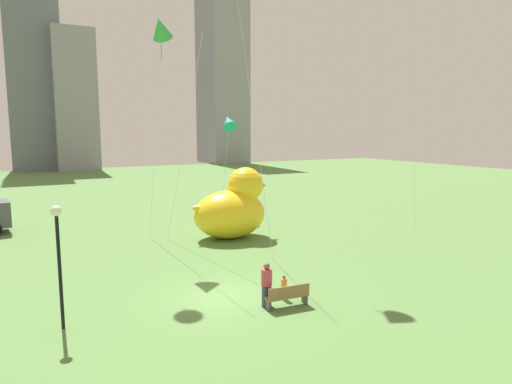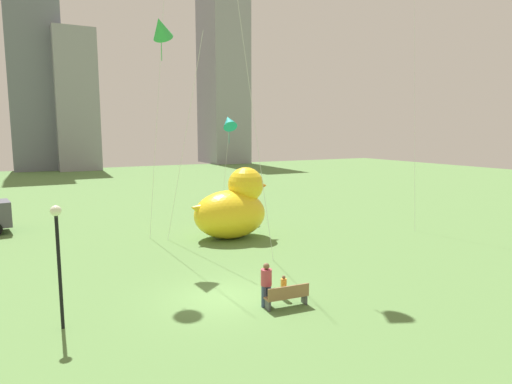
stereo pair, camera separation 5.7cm
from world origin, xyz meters
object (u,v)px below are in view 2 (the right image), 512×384
Objects in this scene: lamppost at (58,245)px; kite_teal at (229,122)px; giant_inflatable_duck at (233,208)px; park_bench at (287,296)px; kite_green at (161,29)px; person_adult at (266,283)px; person_child at (284,286)px.

lamppost is 0.52× the size of kite_teal.
lamppost is (-10.76, -9.16, 1.06)m from giant_inflatable_duck.
park_bench is 0.22× the size of kite_teal.
giant_inflatable_duck is at bearing 75.37° from park_bench.
kite_green is 1.58× the size of kite_teal.
giant_inflatable_duck is 0.42× the size of kite_green.
lamppost is (-7.82, 2.11, 2.50)m from park_bench.
kite_teal is (2.90, 6.82, 5.58)m from giant_inflatable_duck.
park_bench is at bearing -107.89° from kite_teal.
kite_green is 11.67m from kite_teal.
lamppost is 21.49m from kite_teal.
park_bench is 0.95m from person_adult.
person_child is at bearing -78.68° from kite_green.
park_bench is 20.25m from kite_teal.
person_adult is 0.40× the size of lamppost.
kite_teal is at bearing 72.11° from park_bench.
giant_inflatable_duck reaches higher than person_adult.
lamppost is at bearing -130.53° from kite_teal.
park_bench is 1.03× the size of person_adult.
person_adult is 15.10m from kite_green.
kite_green is at bearing 53.40° from lamppost.
lamppost is (-8.14, 1.32, 2.42)m from person_child.
park_bench is at bearing -111.97° from person_child.
giant_inflatable_duck is (2.94, 11.26, 1.43)m from park_bench.
park_bench is at bearing -104.63° from giant_inflatable_duck.
park_bench is 1.78× the size of person_child.
kite_teal is (5.52, 17.29, 6.94)m from person_child.
kite_teal is at bearing 69.74° from person_adult.
park_bench is 15.83m from kite_green.
kite_green is (-0.96, 9.98, 11.29)m from person_adult.
person_adult reaches higher than person_child.
person_adult is at bearing 144.12° from park_bench.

